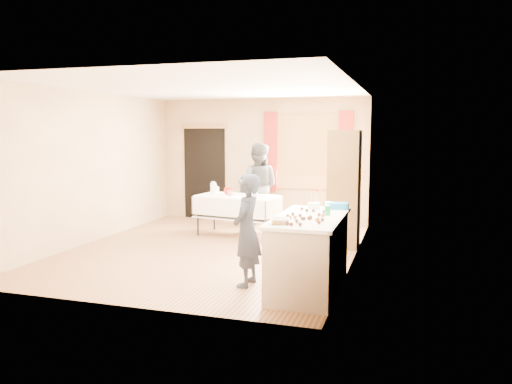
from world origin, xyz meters
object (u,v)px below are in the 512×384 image
(chair, at_px, (257,211))
(counter, at_px, (309,253))
(party_table, at_px, (237,212))
(woman, at_px, (258,187))
(girl, at_px, (247,230))
(cabinet, at_px, (344,189))

(chair, bearing_deg, counter, -68.72)
(counter, distance_m, party_table, 3.32)
(counter, height_order, party_table, counter)
(chair, xyz_separation_m, woman, (0.16, -0.50, 0.55))
(girl, bearing_deg, cabinet, 161.80)
(party_table, xyz_separation_m, girl, (1.10, -2.79, 0.26))
(girl, height_order, woman, woman)
(counter, distance_m, girl, 0.82)
(chair, bearing_deg, party_table, -96.70)
(party_table, height_order, chair, chair)
(cabinet, bearing_deg, woman, 153.72)
(cabinet, relative_size, counter, 1.17)
(cabinet, distance_m, party_table, 2.07)
(cabinet, relative_size, party_table, 1.23)
(counter, xyz_separation_m, party_table, (-1.88, 2.74, -0.01))
(cabinet, distance_m, chair, 2.46)
(woman, bearing_deg, counter, 112.96)
(counter, relative_size, girl, 1.19)
(cabinet, xyz_separation_m, party_table, (-1.98, 0.27, -0.53))
(counter, height_order, girl, girl)
(cabinet, bearing_deg, girl, -109.16)
(party_table, bearing_deg, woman, 79.17)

